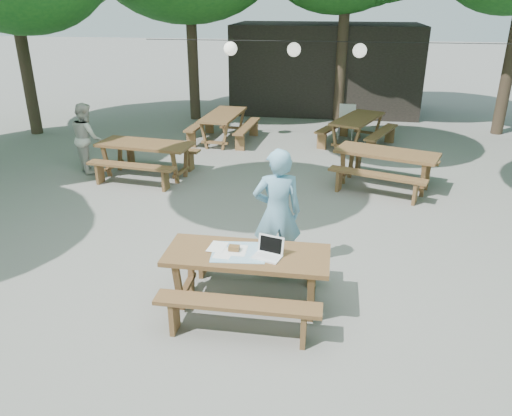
{
  "coord_description": "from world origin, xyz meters",
  "views": [
    {
      "loc": [
        0.87,
        -6.85,
        3.63
      ],
      "look_at": [
        -0.07,
        -0.88,
        1.05
      ],
      "focal_mm": 35.0,
      "sensor_mm": 36.0,
      "label": 1
    }
  ],
  "objects_px": {
    "second_person": "(87,138)",
    "plastic_chair": "(346,129)",
    "main_picnic_table": "(247,279)",
    "picnic_table_nw": "(146,159)",
    "woman": "(277,213)"
  },
  "relations": [
    {
      "from": "picnic_table_nw",
      "to": "plastic_chair",
      "type": "xyz_separation_m",
      "value": [
        4.28,
        3.9,
        -0.13
      ]
    },
    {
      "from": "picnic_table_nw",
      "to": "plastic_chair",
      "type": "distance_m",
      "value": 5.79
    },
    {
      "from": "picnic_table_nw",
      "to": "plastic_chair",
      "type": "relative_size",
      "value": 2.32
    },
    {
      "from": "picnic_table_nw",
      "to": "woman",
      "type": "distance_m",
      "value": 4.89
    },
    {
      "from": "main_picnic_table",
      "to": "plastic_chair",
      "type": "distance_m",
      "value": 8.5
    },
    {
      "from": "main_picnic_table",
      "to": "woman",
      "type": "height_order",
      "value": "woman"
    },
    {
      "from": "main_picnic_table",
      "to": "woman",
      "type": "bearing_deg",
      "value": 73.62
    },
    {
      "from": "picnic_table_nw",
      "to": "second_person",
      "type": "relative_size",
      "value": 1.37
    },
    {
      "from": "main_picnic_table",
      "to": "woman",
      "type": "relative_size",
      "value": 1.1
    },
    {
      "from": "second_person",
      "to": "main_picnic_table",
      "type": "bearing_deg",
      "value": -176.83
    },
    {
      "from": "main_picnic_table",
      "to": "second_person",
      "type": "bearing_deg",
      "value": 133.12
    },
    {
      "from": "main_picnic_table",
      "to": "picnic_table_nw",
      "type": "distance_m",
      "value": 5.4
    },
    {
      "from": "plastic_chair",
      "to": "picnic_table_nw",
      "type": "bearing_deg",
      "value": -132.67
    },
    {
      "from": "second_person",
      "to": "woman",
      "type": "bearing_deg",
      "value": -169.15
    },
    {
      "from": "second_person",
      "to": "plastic_chair",
      "type": "xyz_separation_m",
      "value": [
        5.68,
        3.72,
        -0.5
      ]
    }
  ]
}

